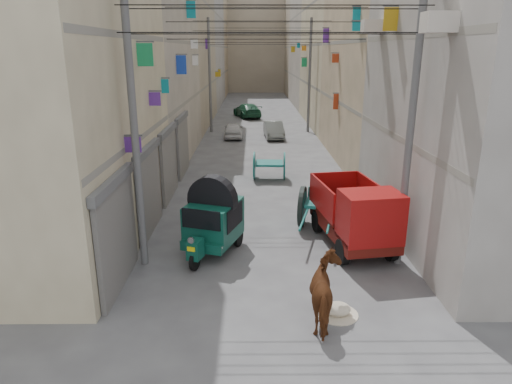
{
  "coord_description": "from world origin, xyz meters",
  "views": [
    {
      "loc": [
        -0.53,
        -5.81,
        5.8
      ],
      "look_at": [
        -0.43,
        6.5,
        1.97
      ],
      "focal_mm": 32.0,
      "sensor_mm": 36.0,
      "label": 1
    }
  ],
  "objects_px": {
    "auto_rickshaw": "(213,218)",
    "distant_car_grey": "(274,130)",
    "horse": "(328,293)",
    "feed_sack": "(338,309)",
    "distant_car_white": "(234,130)",
    "tonga_cart": "(321,207)",
    "second_cart": "(269,165)",
    "distant_car_green": "(247,110)",
    "mini_truck": "(358,219)"
  },
  "relations": [
    {
      "from": "auto_rickshaw",
      "to": "distant_car_grey",
      "type": "height_order",
      "value": "auto_rickshaw"
    },
    {
      "from": "horse",
      "to": "feed_sack",
      "type": "bearing_deg",
      "value": -130.05
    },
    {
      "from": "auto_rickshaw",
      "to": "distant_car_white",
      "type": "height_order",
      "value": "auto_rickshaw"
    },
    {
      "from": "tonga_cart",
      "to": "distant_car_grey",
      "type": "height_order",
      "value": "tonga_cart"
    },
    {
      "from": "auto_rickshaw",
      "to": "horse",
      "type": "relative_size",
      "value": 1.5
    },
    {
      "from": "distant_car_white",
      "to": "horse",
      "type": "bearing_deg",
      "value": 96.81
    },
    {
      "from": "second_cart",
      "to": "distant_car_green",
      "type": "xyz_separation_m",
      "value": [
        -1.25,
        20.87,
        -0.08
      ]
    },
    {
      "from": "auto_rickshaw",
      "to": "distant_car_grey",
      "type": "relative_size",
      "value": 0.77
    },
    {
      "from": "tonga_cart",
      "to": "feed_sack",
      "type": "xyz_separation_m",
      "value": [
        -0.38,
        -5.38,
        -0.58
      ]
    },
    {
      "from": "auto_rickshaw",
      "to": "mini_truck",
      "type": "relative_size",
      "value": 0.67
    },
    {
      "from": "feed_sack",
      "to": "distant_car_green",
      "type": "bearing_deg",
      "value": 94.27
    },
    {
      "from": "second_cart",
      "to": "distant_car_grey",
      "type": "bearing_deg",
      "value": 89.24
    },
    {
      "from": "second_cart",
      "to": "distant_car_white",
      "type": "xyz_separation_m",
      "value": [
        -2.09,
        10.64,
        -0.16
      ]
    },
    {
      "from": "feed_sack",
      "to": "distant_car_white",
      "type": "distance_m",
      "value": 22.42
    },
    {
      "from": "second_cart",
      "to": "distant_car_green",
      "type": "bearing_deg",
      "value": 96.4
    },
    {
      "from": "feed_sack",
      "to": "distant_car_white",
      "type": "bearing_deg",
      "value": 98.36
    },
    {
      "from": "second_cart",
      "to": "horse",
      "type": "distance_m",
      "value": 11.9
    },
    {
      "from": "distant_car_green",
      "to": "tonga_cart",
      "type": "bearing_deg",
      "value": 78.85
    },
    {
      "from": "feed_sack",
      "to": "distant_car_grey",
      "type": "distance_m",
      "value": 22.14
    },
    {
      "from": "distant_car_grey",
      "to": "distant_car_green",
      "type": "xyz_separation_m",
      "value": [
        -1.94,
        10.27,
        0.05
      ]
    },
    {
      "from": "tonga_cart",
      "to": "horse",
      "type": "distance_m",
      "value": 5.76
    },
    {
      "from": "tonga_cart",
      "to": "distant_car_green",
      "type": "xyz_separation_m",
      "value": [
        -2.8,
        27.02,
        -0.11
      ]
    },
    {
      "from": "tonga_cart",
      "to": "horse",
      "type": "height_order",
      "value": "horse"
    },
    {
      "from": "feed_sack",
      "to": "second_cart",
      "type": "bearing_deg",
      "value": 95.77
    },
    {
      "from": "second_cart",
      "to": "distant_car_grey",
      "type": "relative_size",
      "value": 0.45
    },
    {
      "from": "distant_car_white",
      "to": "distant_car_grey",
      "type": "height_order",
      "value": "distant_car_grey"
    },
    {
      "from": "distant_car_grey",
      "to": "horse",
      "type": "bearing_deg",
      "value": -93.32
    },
    {
      "from": "distant_car_grey",
      "to": "second_cart",
      "type": "bearing_deg",
      "value": -97.48
    },
    {
      "from": "distant_car_green",
      "to": "feed_sack",
      "type": "bearing_deg",
      "value": 77.2
    },
    {
      "from": "distant_car_white",
      "to": "feed_sack",
      "type": "bearing_deg",
      "value": 97.69
    },
    {
      "from": "distant_car_white",
      "to": "auto_rickshaw",
      "type": "bearing_deg",
      "value": 89.77
    },
    {
      "from": "tonga_cart",
      "to": "feed_sack",
      "type": "height_order",
      "value": "tonga_cart"
    },
    {
      "from": "tonga_cart",
      "to": "distant_car_grey",
      "type": "bearing_deg",
      "value": 106.96
    },
    {
      "from": "mini_truck",
      "to": "second_cart",
      "type": "relative_size",
      "value": 2.56
    },
    {
      "from": "feed_sack",
      "to": "distant_car_grey",
      "type": "height_order",
      "value": "distant_car_grey"
    },
    {
      "from": "mini_truck",
      "to": "auto_rickshaw",
      "type": "bearing_deg",
      "value": 171.34
    },
    {
      "from": "horse",
      "to": "distant_car_green",
      "type": "distance_m",
      "value": 32.81
    },
    {
      "from": "auto_rickshaw",
      "to": "tonga_cart",
      "type": "height_order",
      "value": "auto_rickshaw"
    },
    {
      "from": "horse",
      "to": "distant_car_grey",
      "type": "relative_size",
      "value": 0.51
    },
    {
      "from": "auto_rickshaw",
      "to": "mini_truck",
      "type": "bearing_deg",
      "value": 19.03
    },
    {
      "from": "auto_rickshaw",
      "to": "feed_sack",
      "type": "xyz_separation_m",
      "value": [
        3.12,
        -3.49,
        -0.91
      ]
    },
    {
      "from": "auto_rickshaw",
      "to": "distant_car_white",
      "type": "distance_m",
      "value": 18.7
    },
    {
      "from": "auto_rickshaw",
      "to": "tonga_cart",
      "type": "distance_m",
      "value": 3.99
    },
    {
      "from": "feed_sack",
      "to": "distant_car_white",
      "type": "height_order",
      "value": "distant_car_white"
    },
    {
      "from": "distant_car_white",
      "to": "distant_car_grey",
      "type": "xyz_separation_m",
      "value": [
        2.78,
        -0.05,
        0.03
      ]
    },
    {
      "from": "distant_car_white",
      "to": "distant_car_green",
      "type": "xyz_separation_m",
      "value": [
        0.84,
        10.22,
        0.08
      ]
    },
    {
      "from": "tonga_cart",
      "to": "distant_car_white",
      "type": "height_order",
      "value": "tonga_cart"
    },
    {
      "from": "tonga_cart",
      "to": "feed_sack",
      "type": "distance_m",
      "value": 5.43
    },
    {
      "from": "auto_rickshaw",
      "to": "tonga_cart",
      "type": "bearing_deg",
      "value": 47.22
    },
    {
      "from": "feed_sack",
      "to": "horse",
      "type": "bearing_deg",
      "value": -132.14
    }
  ]
}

